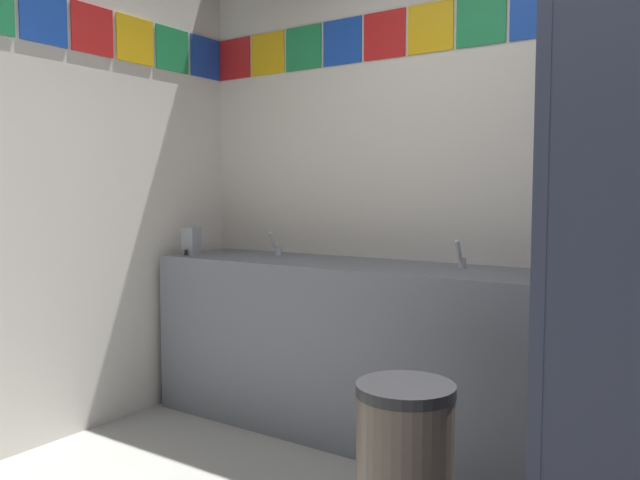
# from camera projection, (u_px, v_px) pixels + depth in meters

# --- Properties ---
(wall_back) EXTENTS (4.25, 0.09, 2.88)m
(wall_back) POSITION_uv_depth(u_px,v_px,m) (565.00, 151.00, 2.91)
(wall_back) COLOR silver
(wall_back) RESTS_ON ground_plane
(vanity_counter) EXTENTS (2.23, 0.58, 0.89)m
(vanity_counter) POSITION_uv_depth(u_px,v_px,m) (351.00, 346.00, 3.26)
(vanity_counter) COLOR slate
(vanity_counter) RESTS_ON ground_plane
(faucet_left) EXTENTS (0.04, 0.10, 0.14)m
(faucet_left) POSITION_uv_depth(u_px,v_px,m) (276.00, 246.00, 3.61)
(faucet_left) COLOR silver
(faucet_left) RESTS_ON vanity_counter
(faucet_right) EXTENTS (0.04, 0.10, 0.14)m
(faucet_right) POSITION_uv_depth(u_px,v_px,m) (461.00, 257.00, 2.98)
(faucet_right) COLOR silver
(faucet_right) RESTS_ON vanity_counter
(soap_dispenser) EXTENTS (0.09, 0.09, 0.16)m
(soap_dispenser) POSITION_uv_depth(u_px,v_px,m) (191.00, 242.00, 3.63)
(soap_dispenser) COLOR gray
(soap_dispenser) RESTS_ON vanity_counter
(trash_bin) EXTENTS (0.35, 0.35, 0.59)m
(trash_bin) POSITION_uv_depth(u_px,v_px,m) (405.00, 468.00, 2.17)
(trash_bin) COLOR brown
(trash_bin) RESTS_ON ground_plane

